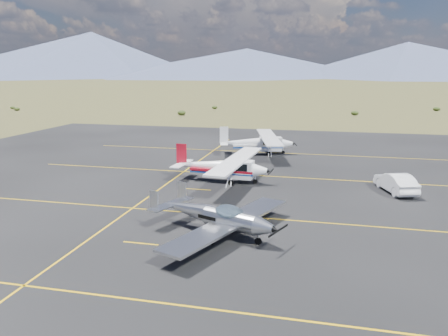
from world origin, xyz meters
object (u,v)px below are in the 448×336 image
at_px(aircraft_cessna, 223,166).
at_px(aircraft_plain, 258,142).
at_px(aircraft_low_wing, 218,216).
at_px(sedan, 396,182).

height_order(aircraft_cessna, aircraft_plain, aircraft_plain).
bearing_deg(aircraft_low_wing, aircraft_plain, 114.97).
distance_m(aircraft_low_wing, aircraft_cessna, 11.91).
relative_size(aircraft_cessna, sedan, 2.61).
relative_size(aircraft_plain, sedan, 2.63).
xyz_separation_m(aircraft_plain, sedan, (12.49, -12.54, -0.59)).
relative_size(aircraft_low_wing, aircraft_cessna, 0.87).
xyz_separation_m(aircraft_cessna, aircraft_plain, (1.00, 12.41, 0.02)).
distance_m(aircraft_low_wing, sedan, 15.92).
height_order(aircraft_cessna, sedan, aircraft_cessna).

